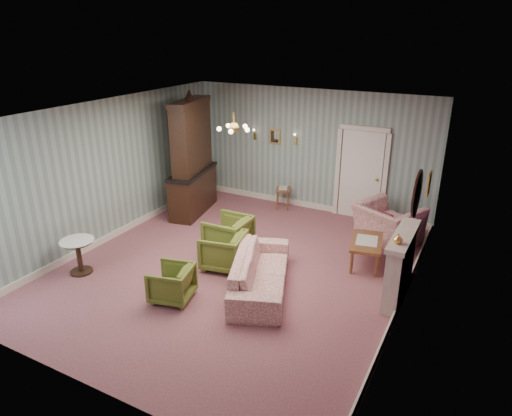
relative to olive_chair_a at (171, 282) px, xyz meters
The scene contains 27 objects.
floor 1.51m from the olive_chair_a, 74.15° to the left, with size 7.00×7.00×0.00m, color #93565E.
ceiling 2.96m from the olive_chair_a, 74.15° to the left, with size 7.00×7.00×0.00m, color white.
wall_back 5.06m from the olive_chair_a, 85.32° to the left, with size 6.00×6.00×0.00m, color gray.
wall_front 2.40m from the olive_chair_a, 79.07° to the right, with size 6.00×6.00×0.00m, color gray.
wall_left 3.16m from the olive_chair_a, 151.39° to the left, with size 7.00×7.00×0.00m, color gray.
wall_right 3.85m from the olive_chair_a, 22.61° to the left, with size 7.00×7.00×0.00m, color gray.
wall_right_floral 3.84m from the olive_chair_a, 22.70° to the left, with size 7.00×7.00×0.00m, color #BC5E86.
door 5.22m from the olive_chair_a, 70.76° to the left, with size 1.12×0.12×2.16m, color white, non-canonical shape.
olive_chair_a is the anchor object (origin of this frame).
olive_chair_b 1.34m from the olive_chair_a, 82.42° to the left, with size 0.74×0.70×0.77m, color #5F6B25.
olive_chair_c 1.92m from the olive_chair_a, 92.18° to the left, with size 0.79×0.74×0.82m, color #5F6B25.
sofa_chintz 1.50m from the olive_chair_a, 41.09° to the left, with size 2.19×0.64×0.86m, color #A64356.
wingback_chair 4.71m from the olive_chair_a, 56.51° to the left, with size 1.21×0.78×1.05m, color #A64356.
dresser 4.01m from the olive_chair_a, 119.74° to the left, with size 0.59×1.71×2.86m, color black, non-canonical shape.
fireplace 3.74m from the olive_chair_a, 29.11° to the left, with size 0.30×1.40×1.16m, color beige, non-canonical shape.
mantel_vase 3.65m from the olive_chair_a, 23.60° to the left, with size 0.15×0.15×0.15m, color gold.
oval_mirror 4.11m from the olive_chair_a, 28.38° to the left, with size 0.04×0.76×0.84m, color white, non-canonical shape.
framed_print 4.80m from the olive_chair_a, 43.20° to the left, with size 0.04×0.34×0.42m, color gold, non-canonical shape.
coffee_table 3.65m from the olive_chair_a, 46.85° to the left, with size 0.55×0.99×0.51m, color brown, non-canonical shape.
side_table_black 4.47m from the olive_chair_a, 46.99° to the left, with size 0.36×0.36×0.53m, color black, non-canonical shape.
pedestal_table 2.03m from the olive_chair_a, behind, with size 0.60×0.60×0.66m, color black, non-canonical shape.
nesting_table 4.57m from the olive_chair_a, 91.31° to the left, with size 0.33×0.43×0.55m, color brown, non-canonical shape.
gilt_mirror_back 5.09m from the olive_chair_a, 95.83° to the left, with size 0.28×0.06×0.36m, color gold, non-canonical shape.
sconce_left 5.15m from the olive_chair_a, 102.17° to the left, with size 0.16×0.12×0.30m, color gold, non-canonical shape.
sconce_right 5.05m from the olive_chair_a, 89.38° to the left, with size 0.16×0.12×0.30m, color gold, non-canonical shape.
chandelier 2.73m from the olive_chair_a, 74.15° to the left, with size 0.56×0.56×0.36m, color gold, non-canonical shape.
burgundy_cushion 4.55m from the olive_chair_a, 55.99° to the left, with size 0.38×0.10×0.38m, color maroon.
Camera 1 is at (3.87, -6.53, 4.22)m, focal length 32.22 mm.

